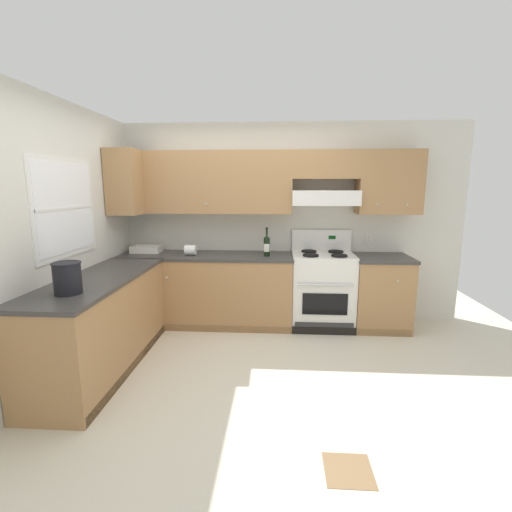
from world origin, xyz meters
name	(u,v)px	position (x,y,z in m)	size (l,w,h in m)	color
ground_plane	(231,371)	(0.00, 0.00, 0.00)	(7.04, 7.04, 0.00)	beige
floor_accent_tile	(348,470)	(0.90, -1.20, 0.00)	(0.30, 0.30, 0.01)	olive
wall_back	(275,208)	(0.40, 1.53, 1.48)	(4.68, 0.57, 2.55)	silver
wall_left	(71,229)	(-1.59, 0.23, 1.34)	(0.47, 4.00, 2.55)	silver
counter_back_run	(248,290)	(0.06, 1.24, 0.45)	(3.60, 0.65, 0.91)	#A87A4C
counter_left_run	(102,324)	(-1.24, 0.00, 0.45)	(0.63, 1.91, 0.91)	#A87A4C
stove	(322,289)	(1.00, 1.25, 0.48)	(0.76, 0.62, 1.20)	white
wine_bottle	(267,245)	(0.30, 1.19, 1.05)	(0.07, 0.08, 0.35)	black
bowl	(147,250)	(-1.27, 1.35, 0.94)	(0.37, 0.24, 0.08)	white
bucket	(67,277)	(-1.22, -0.53, 1.04)	(0.22, 0.22, 0.26)	black
paper_towel_roll	(190,250)	(-0.65, 1.19, 0.97)	(0.14, 0.13, 0.13)	white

